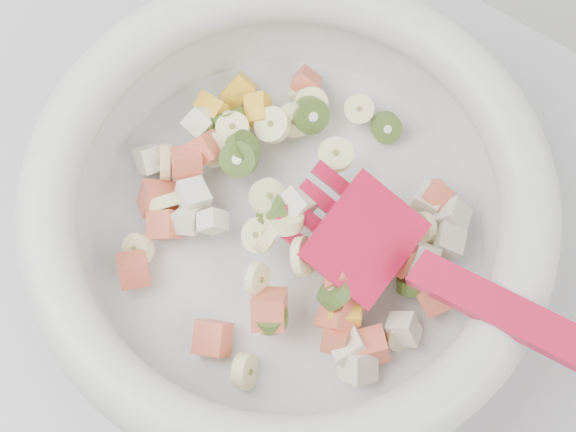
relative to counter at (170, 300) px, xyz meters
The scene contains 2 objects.
counter is the anchor object (origin of this frame).
mixing_bowl 0.53m from the counter, ahead, with size 0.50×0.36×0.15m.
Camera 1 is at (0.28, 1.29, 1.52)m, focal length 55.00 mm.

